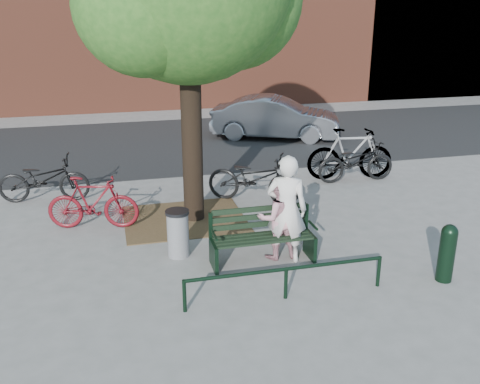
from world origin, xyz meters
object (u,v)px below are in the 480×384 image
object	(u,v)px
litter_bin	(178,233)
parked_car	(275,118)
person_right	(277,218)
bollard	(447,251)
person_left	(287,209)
bicycle_c	(254,178)
park_bench	(262,234)

from	to	relation	value
litter_bin	parked_car	xyz separation A→B (m)	(4.21, 7.77, 0.25)
person_right	bollard	distance (m)	2.73
person_left	litter_bin	world-z (taller)	person_left
bollard	parked_car	world-z (taller)	parked_car
bollard	parked_car	distance (m)	9.66
bicycle_c	parked_car	size ratio (longest dim) A/B	0.51
person_right	bollard	bearing A→B (deg)	146.43
bicycle_c	person_right	bearing A→B (deg)	-156.13
bollard	bicycle_c	distance (m)	4.58
park_bench	person_right	bearing A→B (deg)	13.87
park_bench	bollard	world-z (taller)	park_bench
park_bench	bollard	xyz separation A→B (m)	(2.60, -1.36, 0.03)
park_bench	bollard	distance (m)	2.93
person_left	bicycle_c	distance (m)	2.87
litter_bin	parked_car	bearing A→B (deg)	61.57
person_left	bicycle_c	world-z (taller)	person_left
person_left	person_right	bearing A→B (deg)	-26.03
litter_bin	person_right	bearing A→B (deg)	-15.46
person_left	person_right	xyz separation A→B (m)	(-0.11, 0.14, -0.20)
person_left	parked_car	xyz separation A→B (m)	(2.46, 8.36, -0.25)
person_left	litter_bin	size ratio (longest dim) A/B	2.21
park_bench	person_right	xyz separation A→B (m)	(0.29, 0.07, 0.24)
person_right	bicycle_c	xyz separation A→B (m)	(0.34, 2.69, -0.18)
litter_bin	bicycle_c	xyz separation A→B (m)	(1.96, 2.24, 0.12)
person_right	parked_car	distance (m)	8.61
person_left	litter_bin	bearing A→B (deg)	6.03
park_bench	litter_bin	xyz separation A→B (m)	(-1.34, 0.52, -0.06)
person_left	bicycle_c	bearing A→B (deg)	-69.73
litter_bin	bicycle_c	world-z (taller)	bicycle_c
person_left	parked_car	bearing A→B (deg)	-81.67
park_bench	bollard	size ratio (longest dim) A/B	1.84
bollard	parked_car	bearing A→B (deg)	88.40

